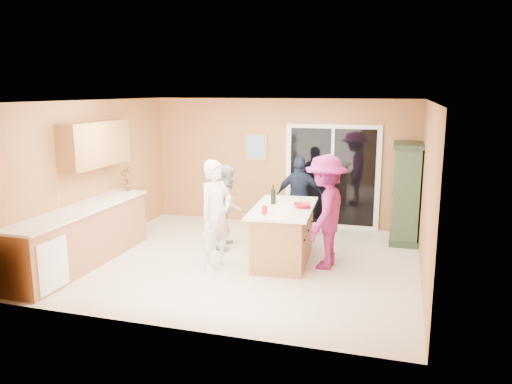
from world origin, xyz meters
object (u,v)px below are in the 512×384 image
(woman_navy, at_px, (300,197))
(woman_magenta, at_px, (325,212))
(woman_white, at_px, (216,215))
(woman_grey, at_px, (228,206))
(green_hutch, at_px, (406,194))
(kitchen_island, at_px, (283,236))

(woman_navy, xyz_separation_m, woman_magenta, (0.71, -1.48, 0.12))
(woman_white, height_order, woman_grey, woman_white)
(green_hutch, height_order, woman_white, green_hutch)
(woman_white, xyz_separation_m, woman_grey, (-0.19, 1.09, -0.12))
(woman_white, relative_size, woman_navy, 1.10)
(kitchen_island, xyz_separation_m, green_hutch, (1.90, 1.72, 0.46))
(kitchen_island, distance_m, woman_magenta, 0.84)
(green_hutch, distance_m, woman_navy, 1.94)
(kitchen_island, relative_size, green_hutch, 0.99)
(green_hutch, distance_m, woman_white, 3.66)
(woman_grey, xyz_separation_m, woman_magenta, (1.82, -0.59, 0.16))
(woman_white, xyz_separation_m, woman_navy, (0.93, 1.98, -0.08))
(kitchen_island, distance_m, woman_grey, 1.28)
(green_hutch, height_order, woman_magenta, green_hutch)
(green_hutch, relative_size, woman_grey, 1.23)
(woman_navy, bearing_deg, green_hutch, -178.15)
(kitchen_island, height_order, woman_navy, woman_navy)
(woman_grey, distance_m, woman_magenta, 1.92)
(woman_grey, bearing_deg, woman_magenta, -118.01)
(woman_grey, bearing_deg, woman_white, 179.78)
(woman_grey, relative_size, woman_navy, 0.95)
(woman_grey, bearing_deg, green_hutch, -78.41)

